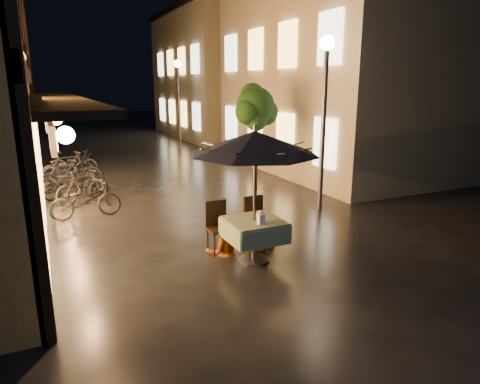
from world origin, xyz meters
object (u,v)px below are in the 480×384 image
table_lantern (261,216)px  patio_umbrella (255,143)px  bicycle_0 (86,200)px  cafe_table (254,230)px  streetlamp_near (325,92)px  person_orange (223,218)px  person_yellow (259,213)px

table_lantern → patio_umbrella: bearing=90.0°
table_lantern → bicycle_0: (-2.49, 4.22, -0.49)m
cafe_table → table_lantern: (-0.00, -0.25, 0.33)m
streetlamp_near → person_orange: streetlamp_near is taller
person_orange → person_yellow: 0.72m
person_orange → bicycle_0: 4.00m
streetlamp_near → bicycle_0: bearing=162.8°
streetlamp_near → patio_umbrella: size_ratio=1.72×
streetlamp_near → bicycle_0: streetlamp_near is taller
person_yellow → patio_umbrella: bearing=42.4°
person_orange → person_yellow: (0.72, -0.08, 0.03)m
cafe_table → person_orange: (-0.36, 0.58, 0.11)m
patio_umbrella → bicycle_0: 4.99m
bicycle_0 → person_orange: bearing=-150.5°
streetlamp_near → table_lantern: size_ratio=16.92×
cafe_table → patio_umbrella: patio_umbrella is taller
cafe_table → patio_umbrella: size_ratio=0.40×
cafe_table → patio_umbrella: bearing=0.0°
cafe_table → bicycle_0: (-2.49, 3.97, -0.15)m
person_orange → bicycle_0: size_ratio=0.85×
table_lantern → person_yellow: bearing=64.7°
patio_umbrella → person_orange: 1.60m
cafe_table → table_lantern: size_ratio=3.96×
person_yellow → bicycle_0: 4.49m
cafe_table → person_yellow: 0.64m
person_orange → table_lantern: bearing=117.6°
patio_umbrella → cafe_table: bearing=0.0°
streetlamp_near → patio_umbrella: (-3.02, -2.26, -0.77)m
table_lantern → person_yellow: size_ratio=0.17×
streetlamp_near → person_yellow: (-2.66, -1.76, -2.19)m
person_orange → bicycle_0: person_orange is taller
patio_umbrella → person_yellow: 1.55m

